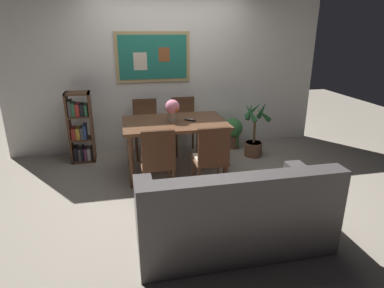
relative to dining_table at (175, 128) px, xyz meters
The scene contains 13 objects.
ground_plane 0.75m from the dining_table, 76.39° to the right, with size 12.00×12.00×0.00m, color gray.
wall_back_with_painting 1.30m from the dining_table, 85.93° to the left, with size 5.20×0.14×2.60m.
dining_table is the anchor object (origin of this frame).
dining_chair_near_right 0.87m from the dining_table, 68.79° to the right, with size 0.40×0.41×0.91m.
dining_chair_far_right 0.84m from the dining_table, 70.22° to the left, with size 0.40×0.41×0.91m.
dining_chair_far_left 0.85m from the dining_table, 114.16° to the left, with size 0.40×0.41×0.91m.
dining_chair_near_left 0.85m from the dining_table, 112.97° to the right, with size 0.40×0.41×0.91m.
leather_couch 1.85m from the dining_table, 81.85° to the right, with size 1.80×0.84×0.84m.
bookshelf 1.54m from the dining_table, 151.41° to the left, with size 0.36×0.28×1.09m.
potted_ivy 1.44m from the dining_table, 35.07° to the left, with size 0.33×0.33×0.55m.
potted_palm 1.44m from the dining_table, 14.94° to the left, with size 0.44×0.45×0.92m.
flower_vase 0.28m from the dining_table, 152.95° to the right, with size 0.20×0.20×0.31m.
tv_remote 0.24m from the dining_table, ahead, with size 0.15×0.13×0.02m.
Camera 1 is at (-0.77, -3.99, 1.98)m, focal length 30.73 mm.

